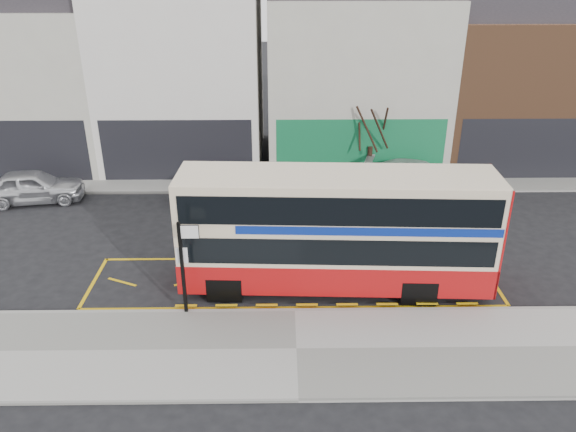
{
  "coord_description": "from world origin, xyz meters",
  "views": [
    {
      "loc": [
        -0.42,
        -15.24,
        10.46
      ],
      "look_at": [
        -0.19,
        2.0,
        2.33
      ],
      "focal_mm": 35.0,
      "sensor_mm": 36.0,
      "label": 1
    }
  ],
  "objects_px": {
    "car_white": "(419,178)",
    "street_tree_right": "(372,115)",
    "car_grey": "(218,188)",
    "double_decker_bus": "(337,230)",
    "car_silver": "(33,186)",
    "bus_stop_post": "(184,260)"
  },
  "relations": [
    {
      "from": "car_grey",
      "to": "car_white",
      "type": "height_order",
      "value": "car_white"
    },
    {
      "from": "double_decker_bus",
      "to": "car_white",
      "type": "xyz_separation_m",
      "value": [
        4.72,
        8.23,
        -1.41
      ]
    },
    {
      "from": "double_decker_bus",
      "to": "car_white",
      "type": "distance_m",
      "value": 9.6
    },
    {
      "from": "car_silver",
      "to": "car_grey",
      "type": "relative_size",
      "value": 1.11
    },
    {
      "from": "double_decker_bus",
      "to": "car_silver",
      "type": "distance_m",
      "value": 15.2
    },
    {
      "from": "bus_stop_post",
      "to": "street_tree_right",
      "type": "height_order",
      "value": "street_tree_right"
    },
    {
      "from": "double_decker_bus",
      "to": "street_tree_right",
      "type": "bearing_deg",
      "value": 77.77
    },
    {
      "from": "double_decker_bus",
      "to": "bus_stop_post",
      "type": "distance_m",
      "value": 5.08
    },
    {
      "from": "double_decker_bus",
      "to": "car_grey",
      "type": "distance_m",
      "value": 8.86
    },
    {
      "from": "car_silver",
      "to": "double_decker_bus",
      "type": "bearing_deg",
      "value": -128.49
    },
    {
      "from": "bus_stop_post",
      "to": "car_white",
      "type": "distance_m",
      "value": 13.78
    },
    {
      "from": "bus_stop_post",
      "to": "car_grey",
      "type": "distance_m",
      "value": 9.1
    },
    {
      "from": "car_silver",
      "to": "car_white",
      "type": "bearing_deg",
      "value": -96.53
    },
    {
      "from": "car_white",
      "to": "street_tree_right",
      "type": "height_order",
      "value": "street_tree_right"
    },
    {
      "from": "car_silver",
      "to": "car_white",
      "type": "xyz_separation_m",
      "value": [
        17.91,
        0.81,
        -0.0
      ]
    },
    {
      "from": "car_white",
      "to": "car_grey",
      "type": "bearing_deg",
      "value": 111.07
    },
    {
      "from": "car_grey",
      "to": "street_tree_right",
      "type": "bearing_deg",
      "value": -75.03
    },
    {
      "from": "double_decker_bus",
      "to": "car_white",
      "type": "relative_size",
      "value": 1.99
    },
    {
      "from": "car_white",
      "to": "street_tree_right",
      "type": "xyz_separation_m",
      "value": [
        -2.18,
        1.44,
        2.66
      ]
    },
    {
      "from": "bus_stop_post",
      "to": "street_tree_right",
      "type": "xyz_separation_m",
      "value": [
        7.34,
        11.32,
        1.4
      ]
    },
    {
      "from": "car_grey",
      "to": "car_white",
      "type": "relative_size",
      "value": 0.77
    },
    {
      "from": "double_decker_bus",
      "to": "street_tree_right",
      "type": "distance_m",
      "value": 10.08
    }
  ]
}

